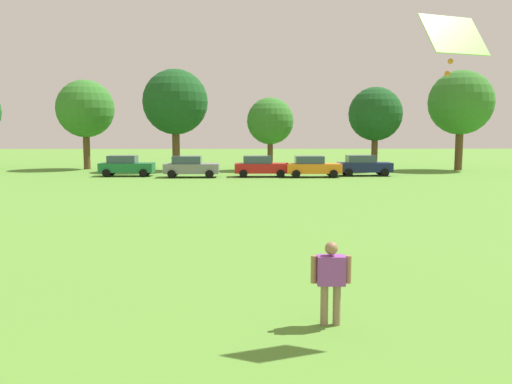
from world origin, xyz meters
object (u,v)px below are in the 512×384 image
parked_car_red_2 (261,166)px  tree_far_right (461,103)px  tree_center_left (175,102)px  parked_car_green_0 (126,166)px  tree_left (85,109)px  adult_bystander (331,276)px  parked_car_navy_4 (364,165)px  parked_car_gray_1 (190,166)px  parked_car_orange_3 (312,166)px  tree_right (375,114)px  kite (454,38)px  tree_center_right (270,121)px

parked_car_red_2 → tree_far_right: size_ratio=0.47×
parked_car_red_2 → tree_center_left: bearing=137.8°
parked_car_green_0 → tree_left: 11.04m
adult_bystander → tree_left: 45.63m
tree_far_right → parked_car_navy_4: bearing=-149.5°
parked_car_gray_1 → parked_car_orange_3: bearing=-0.3°
parked_car_gray_1 → tree_right: (16.32, 7.02, 4.32)m
parked_car_orange_3 → tree_left: tree_left is taller
parked_car_gray_1 → tree_center_left: bearing=105.7°
kite → tree_center_left: (-10.13, 39.92, 0.93)m
adult_bystander → tree_right: (10.40, 39.80, 4.23)m
parked_car_orange_3 → tree_right: bearing=46.8°
parked_car_gray_1 → tree_far_right: bearing=16.6°
kite → tree_far_right: bearing=67.9°
parked_car_green_0 → tree_far_right: size_ratio=0.47×
parked_car_orange_3 → parked_car_navy_4: same height
kite → tree_center_right: 40.33m
tree_far_right → adult_bystander: bearing=-114.6°
parked_car_red_2 → tree_right: (10.75, 6.71, 4.32)m
parked_car_gray_1 → tree_left: (-10.86, 9.38, 4.88)m
adult_bystander → kite: (2.17, 0.08, 4.37)m
parked_car_green_0 → parked_car_orange_3: 15.08m
parked_car_red_2 → tree_center_right: 8.24m
adult_bystander → tree_center_right: size_ratio=0.24×
parked_car_red_2 → parked_car_navy_4: 8.52m
parked_car_red_2 → tree_left: 19.40m
parked_car_green_0 → tree_center_left: size_ratio=0.46×
parked_car_green_0 → parked_car_navy_4: 19.39m
kite → parked_car_navy_4: bearing=80.0°
parked_car_gray_1 → tree_right: tree_right is taller
parked_car_green_0 → tree_far_right: bearing=11.6°
tree_left → tree_center_right: size_ratio=1.26×
parked_car_gray_1 → tree_center_right: (6.68, 7.59, 3.70)m
tree_center_left → kite: bearing=-75.8°
parked_car_red_2 → parked_car_navy_4: (8.48, 0.89, 0.00)m
tree_left → tree_far_right: tree_far_right is taller
parked_car_navy_4 → tree_left: (-24.91, 8.17, 4.88)m
parked_car_orange_3 → tree_left: size_ratio=0.51×
parked_car_gray_1 → tree_right: size_ratio=0.56×
tree_center_left → tree_right: (18.35, -0.20, -1.08)m
parked_car_green_0 → tree_left: (-5.52, 8.22, 4.88)m
parked_car_orange_3 → tree_far_right: size_ratio=0.47×
kite → parked_car_green_0: 36.71m
parked_car_gray_1 → parked_car_navy_4: size_ratio=1.00×
tree_left → tree_right: size_ratio=1.11×
tree_left → parked_car_navy_4: bearing=-18.2°
adult_bystander → tree_center_left: size_ratio=0.17×
tree_right → adult_bystander: bearing=-104.6°
parked_car_navy_4 → tree_center_left: (-16.08, 6.01, 5.40)m
kite → parked_car_red_2: 33.41m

